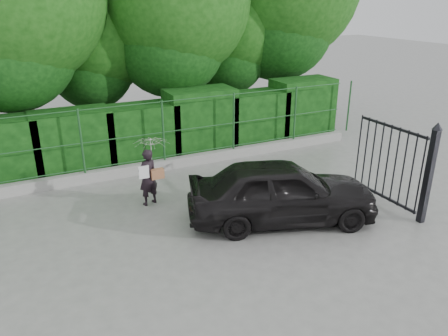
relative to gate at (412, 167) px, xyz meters
name	(u,v)px	position (x,y,z in m)	size (l,w,h in m)	color
ground	(217,243)	(-4.60, 0.72, -1.19)	(80.00, 80.00, 0.00)	gray
kerb	(152,167)	(-4.60, 5.22, -1.04)	(14.00, 0.25, 0.30)	#9E9E99
fence	(157,131)	(-4.38, 5.22, 0.01)	(14.13, 0.06, 1.80)	#205125
hedge	(140,131)	(-4.61, 6.22, -0.20)	(14.20, 1.20, 2.24)	black
trees	(148,3)	(-3.46, 8.46, 3.43)	(17.10, 6.15, 8.08)	black
gate	(412,167)	(0.00, 0.00, 0.00)	(0.22, 2.33, 2.36)	black
woman	(151,161)	(-5.21, 3.20, -0.07)	(0.89, 0.89, 1.69)	black
car	(282,191)	(-2.84, 1.02, -0.46)	(1.71, 4.25, 1.45)	black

